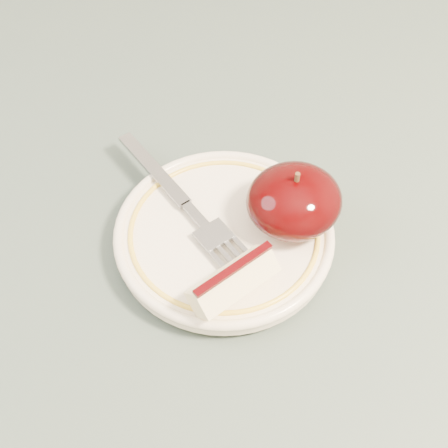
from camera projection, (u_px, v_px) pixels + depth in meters
name	position (u px, v px, depth m)	size (l,w,h in m)	color
table	(207.00, 276.00, 0.61)	(0.90, 0.90, 0.75)	brown
plate	(224.00, 234.00, 0.52)	(0.18, 0.18, 0.02)	white
apple_half	(294.00, 201.00, 0.50)	(0.08, 0.08, 0.06)	black
apple_wedge	(233.00, 281.00, 0.47)	(0.08, 0.05, 0.03)	#FFF3BB
fork	(187.00, 205.00, 0.53)	(0.06, 0.19, 0.00)	gray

